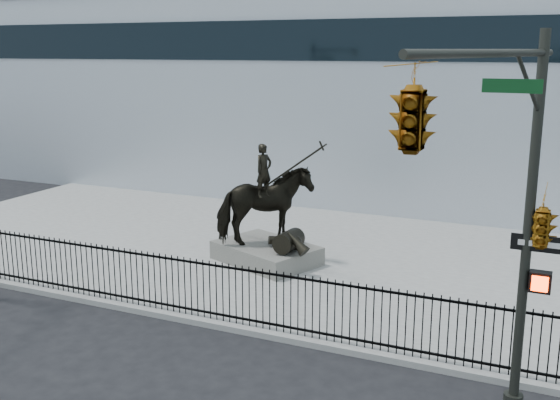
% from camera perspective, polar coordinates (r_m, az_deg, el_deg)
% --- Properties ---
extents(ground, '(120.00, 120.00, 0.00)m').
position_cam_1_polar(ground, '(15.55, -7.76, -12.47)').
color(ground, black).
rests_on(ground, ground).
extents(plaza, '(30.00, 12.00, 0.15)m').
position_cam_1_polar(plaza, '(21.35, 2.20, -4.96)').
color(plaza, gray).
rests_on(plaza, ground).
extents(building, '(44.00, 14.00, 9.00)m').
position_cam_1_polar(building, '(32.80, 10.92, 9.01)').
color(building, silver).
rests_on(building, ground).
extents(picket_fence, '(22.10, 0.10, 1.50)m').
position_cam_1_polar(picket_fence, '(16.18, -5.51, -7.89)').
color(picket_fence, black).
rests_on(picket_fence, plaza).
extents(statue_plinth, '(3.60, 3.07, 0.57)m').
position_cam_1_polar(statue_plinth, '(20.53, -1.20, -4.64)').
color(statue_plinth, '#5C5954').
rests_on(statue_plinth, plaza).
extents(equestrian_statue, '(3.65, 3.00, 3.31)m').
position_cam_1_polar(equestrian_statue, '(20.09, -1.11, -0.65)').
color(equestrian_statue, black).
rests_on(equestrian_statue, statue_plinth).
extents(traffic_signal_right, '(2.17, 6.86, 7.00)m').
position_cam_1_polar(traffic_signal_right, '(10.07, 17.53, 2.06)').
color(traffic_signal_right, black).
rests_on(traffic_signal_right, ground).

